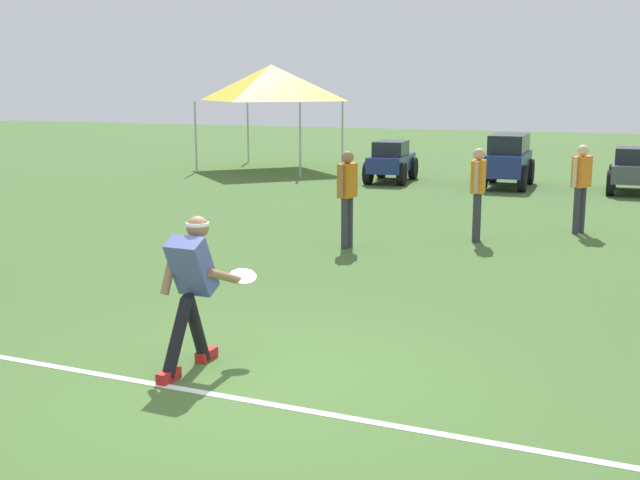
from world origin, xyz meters
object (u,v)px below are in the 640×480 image
at_px(parked_car_slot_a, 391,161).
at_px(parked_car_slot_c, 632,169).
at_px(teammate_near_sideline, 581,180).
at_px(teammate_deep, 478,186).
at_px(event_tent, 271,83).
at_px(parked_car_slot_b, 508,159).
at_px(frisbee_in_flight, 243,277).
at_px(frisbee_thrower, 192,284).
at_px(teammate_midfield, 347,190).

bearing_deg(parked_car_slot_a, parked_car_slot_c, 0.74).
xyz_separation_m(teammate_near_sideline, parked_car_slot_c, (0.73, 6.14, -0.38)).
bearing_deg(teammate_deep, parked_car_slot_c, 73.37).
distance_m(parked_car_slot_a, event_tent, 5.18).
height_order(parked_car_slot_b, event_tent, event_tent).
height_order(teammate_near_sideline, teammate_deep, same).
relative_size(teammate_near_sideline, parked_car_slot_c, 0.70).
bearing_deg(teammate_deep, parked_car_slot_b, 95.41).
relative_size(teammate_near_sideline, event_tent, 0.44).
bearing_deg(parked_car_slot_c, parked_car_slot_b, -179.65).
distance_m(teammate_deep, parked_car_slot_c, 7.90).
xyz_separation_m(parked_car_slot_b, parked_car_slot_c, (2.97, 0.02, -0.16)).
bearing_deg(frisbee_in_flight, frisbee_thrower, -111.35).
height_order(frisbee_in_flight, parked_car_slot_a, parked_car_slot_a).
height_order(teammate_midfield, event_tent, event_tent).
height_order(frisbee_in_flight, parked_car_slot_c, parked_car_slot_c).
bearing_deg(frisbee_thrower, event_tent, 113.16).
xyz_separation_m(parked_car_slot_a, event_tent, (-4.40, 1.78, 2.07)).
xyz_separation_m(teammate_deep, event_tent, (-8.21, 9.26, 1.69)).
relative_size(teammate_midfield, teammate_deep, 1.00).
xyz_separation_m(parked_car_slot_c, event_tent, (-10.46, 1.70, 2.07)).
bearing_deg(frisbee_thrower, teammate_midfield, 95.96).
relative_size(frisbee_in_flight, parked_car_slot_a, 0.16).
relative_size(parked_car_slot_b, event_tent, 0.68).
bearing_deg(teammate_midfield, event_tent, 121.09).
height_order(frisbee_thrower, parked_car_slot_a, frisbee_thrower).
bearing_deg(parked_car_slot_b, event_tent, 167.08).
xyz_separation_m(teammate_midfield, event_tent, (-6.39, 10.59, 1.69)).
bearing_deg(parked_car_slot_c, teammate_midfield, -114.63).
height_order(frisbee_thrower, parked_car_slot_c, frisbee_thrower).
relative_size(teammate_deep, parked_car_slot_b, 0.64).
distance_m(frisbee_in_flight, event_tent, 17.43).
relative_size(teammate_midfield, parked_car_slot_a, 0.69).
xyz_separation_m(teammate_near_sideline, teammate_deep, (-1.53, -1.43, 0.00)).
height_order(parked_car_slot_c, event_tent, event_tent).
bearing_deg(parked_car_slot_a, teammate_deep, -63.06).
height_order(frisbee_thrower, teammate_midfield, teammate_midfield).
distance_m(teammate_midfield, parked_car_slot_c, 9.79).
xyz_separation_m(frisbee_in_flight, parked_car_slot_c, (3.25, 14.06, -0.19)).
bearing_deg(frisbee_thrower, parked_car_slot_b, 88.02).
bearing_deg(parked_car_slot_a, teammate_near_sideline, -48.67).
distance_m(teammate_near_sideline, parked_car_slot_b, 6.52).
height_order(teammate_near_sideline, teammate_midfield, same).
bearing_deg(frisbee_in_flight, teammate_midfield, 99.06).
xyz_separation_m(teammate_midfield, parked_car_slot_a, (-1.98, 8.82, -0.38)).
bearing_deg(parked_car_slot_a, event_tent, 158.02).
relative_size(frisbee_thrower, frisbee_in_flight, 3.91).
bearing_deg(event_tent, teammate_near_sideline, -38.84).
bearing_deg(frisbee_thrower, frisbee_in_flight, 68.65).
height_order(parked_car_slot_b, parked_car_slot_c, parked_car_slot_b).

